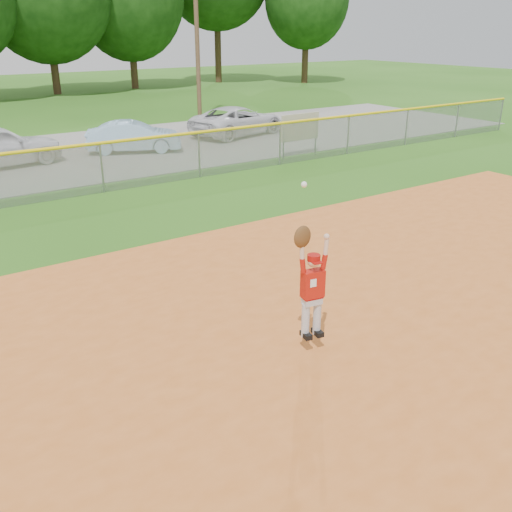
{
  "coord_description": "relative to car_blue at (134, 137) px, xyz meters",
  "views": [
    {
      "loc": [
        -5.67,
        -6.56,
        4.71
      ],
      "look_at": [
        -0.64,
        0.83,
        1.1
      ],
      "focal_mm": 40.0,
      "sensor_mm": 36.0,
      "label": 1
    }
  ],
  "objects": [
    {
      "name": "sponsor_sign",
      "position": [
        5.07,
        -4.24,
        0.44
      ],
      "size": [
        1.84,
        0.12,
        1.63
      ],
      "color": "gray",
      "rests_on": "ground"
    },
    {
      "name": "ground",
      "position": [
        -3.15,
        -15.03,
        -0.64
      ],
      "size": [
        120.0,
        120.0,
        0.0
      ],
      "primitive_type": "plane",
      "color": "#295C15",
      "rests_on": "ground"
    },
    {
      "name": "parking_strip",
      "position": [
        -3.15,
        0.97,
        -0.62
      ],
      "size": [
        44.0,
        10.0,
        0.03
      ],
      "primitive_type": "cube",
      "color": "gray",
      "rests_on": "ground"
    },
    {
      "name": "car_white_b",
      "position": [
        5.46,
        0.88,
        0.05
      ],
      "size": [
        5.11,
        3.26,
        1.31
      ],
      "primitive_type": "imported",
      "rotation": [
        0.0,
        0.0,
        1.82
      ],
      "color": "silver",
      "rests_on": "parking_strip"
    },
    {
      "name": "ballplayer",
      "position": [
        -3.81,
        -15.7,
        0.55
      ],
      "size": [
        0.6,
        0.3,
        2.45
      ],
      "color": "silver",
      "rests_on": "ground"
    },
    {
      "name": "clay_infield",
      "position": [
        -3.15,
        -18.03,
        -0.62
      ],
      "size": [
        24.0,
        16.0,
        0.04
      ],
      "primitive_type": "cube",
      "color": "#C26023",
      "rests_on": "ground"
    },
    {
      "name": "outfield_fence",
      "position": [
        -3.15,
        -5.03,
        0.25
      ],
      "size": [
        40.06,
        0.1,
        1.55
      ],
      "color": "gray",
      "rests_on": "ground"
    },
    {
      "name": "power_lines",
      "position": [
        -2.15,
        6.97,
        4.04
      ],
      "size": [
        19.4,
        0.24,
        9.0
      ],
      "color": "#4C3823",
      "rests_on": "ground"
    },
    {
      "name": "car_blue",
      "position": [
        0.0,
        0.0,
        0.0
      ],
      "size": [
        3.89,
        2.67,
        1.21
      ],
      "primitive_type": "imported",
      "rotation": [
        0.0,
        0.0,
        1.15
      ],
      "color": "#94BEDD",
      "rests_on": "parking_strip"
    }
  ]
}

